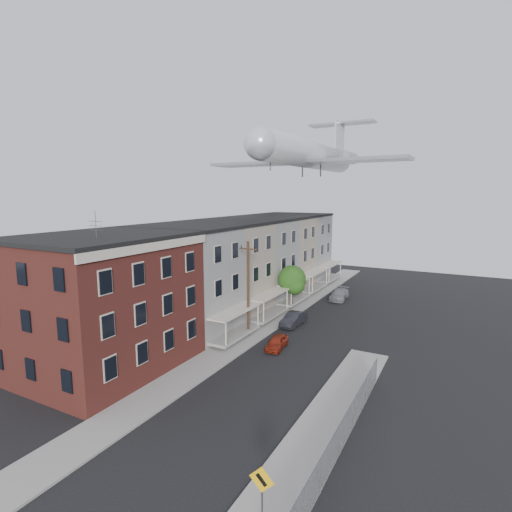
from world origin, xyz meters
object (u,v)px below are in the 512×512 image
(car_near, at_px, (277,342))
(car_mid, at_px, (293,319))
(street_tree, at_px, (293,281))
(airplane, at_px, (311,155))
(car_far, at_px, (339,294))
(utility_pole, at_px, (248,288))
(warning_sign, at_px, (262,488))

(car_near, xyz_separation_m, car_mid, (-1.11, 6.37, 0.11))
(street_tree, relative_size, car_near, 1.58)
(street_tree, bearing_deg, airplane, 17.80)
(car_near, distance_m, car_far, 18.55)
(utility_pole, xyz_separation_m, car_far, (3.80, 17.01, -4.02))
(utility_pole, xyz_separation_m, airplane, (1.98, 10.45, 12.82))
(car_near, bearing_deg, car_far, 83.75)
(car_mid, xyz_separation_m, airplane, (-0.61, 5.62, 16.82))
(street_tree, height_order, car_near, street_tree)
(warning_sign, bearing_deg, airplane, 107.37)
(utility_pole, relative_size, car_mid, 2.22)
(car_near, xyz_separation_m, airplane, (-1.72, 11.99, 16.93))
(car_far, relative_size, airplane, 0.18)
(street_tree, relative_size, car_far, 1.15)
(warning_sign, height_order, car_mid, warning_sign)
(warning_sign, height_order, airplane, airplane)
(car_near, bearing_deg, warning_sign, -72.73)
(car_far, bearing_deg, airplane, -108.51)
(warning_sign, bearing_deg, car_mid, 109.85)
(street_tree, xyz_separation_m, car_far, (3.47, 7.09, -2.79))
(car_far, distance_m, airplane, 18.16)
(utility_pole, bearing_deg, car_near, -22.52)
(street_tree, xyz_separation_m, airplane, (1.65, 0.53, 14.04))
(car_far, bearing_deg, car_mid, -98.70)
(warning_sign, height_order, car_near, warning_sign)
(warning_sign, distance_m, utility_pole, 22.25)
(airplane, bearing_deg, car_near, -81.84)
(street_tree, bearing_deg, warning_sign, -69.42)
(airplane, bearing_deg, utility_pole, -100.73)
(warning_sign, xyz_separation_m, car_far, (-7.40, 36.04, -1.23))
(warning_sign, relative_size, utility_pole, 0.31)
(utility_pole, relative_size, car_far, 1.99)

